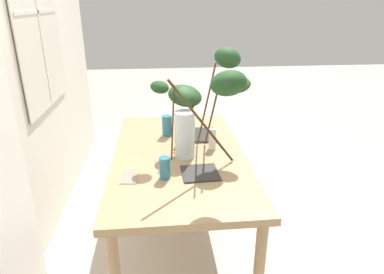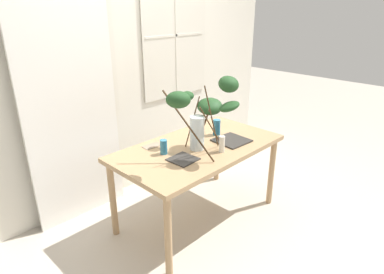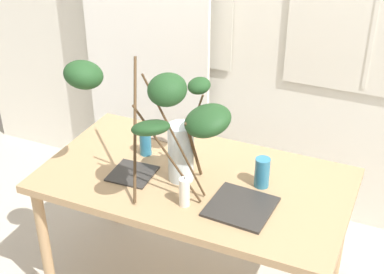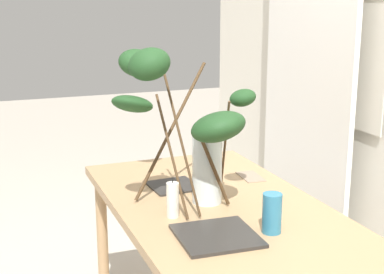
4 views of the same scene
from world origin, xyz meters
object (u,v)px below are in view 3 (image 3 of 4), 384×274
Objects in this scene: dining_table at (195,190)px; pillar_candle at (184,192)px; plate_square_right at (241,207)px; drinking_glass_blue_right at (262,172)px; vase_with_branches at (167,118)px; drinking_glass_blue_left at (146,144)px; plate_square_left at (132,174)px.

dining_table is 0.27m from pillar_candle.
dining_table is 5.36× the size of plate_square_right.
drinking_glass_blue_right is at bearing 46.62° from pillar_candle.
vase_with_branches is 0.45m from drinking_glass_blue_left.
dining_table is 0.36m from drinking_glass_blue_right.
plate_square_left is at bearing 176.02° from plate_square_right.
plate_square_left is 0.36m from pillar_candle.
drinking_glass_blue_right is 0.39m from pillar_candle.
drinking_glass_blue_left is 0.65m from plate_square_right.
drinking_glass_blue_right is 0.53× the size of plate_square_right.
vase_with_branches is 0.42m from plate_square_left.
drinking_glass_blue_left is 0.21m from plate_square_left.
pillar_candle is at bearing -133.38° from drinking_glass_blue_right.
vase_with_branches is at bearing 178.03° from plate_square_right.
vase_with_branches is 0.51m from plate_square_right.
dining_table is 0.47m from vase_with_branches.
dining_table is 10.09× the size of drinking_glass_blue_right.
drinking_glass_blue_right reaches higher than dining_table.
vase_with_branches is at bearing -43.02° from drinking_glass_blue_left.
dining_table is at bearing 19.49° from plate_square_left.
drinking_glass_blue_left is at bearing 98.55° from plate_square_left.
drinking_glass_blue_left is 0.60× the size of plate_square_left.
drinking_glass_blue_left is at bearing 136.98° from vase_with_branches.
pillar_candle reaches higher than drinking_glass_blue_left.
plate_square_left is (-0.60, -0.16, -0.07)m from drinking_glass_blue_right.
drinking_glass_blue_left reaches higher than dining_table.
drinking_glass_blue_left is (-0.32, 0.10, 0.14)m from dining_table.
plate_square_right is (0.57, -0.04, 0.00)m from plate_square_left.
plate_square_right is at bearing -3.98° from plate_square_left.
vase_with_branches is at bearing -154.07° from drinking_glass_blue_right.
plate_square_left is at bearing -160.51° from dining_table.
plate_square_right is 0.26m from pillar_candle.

